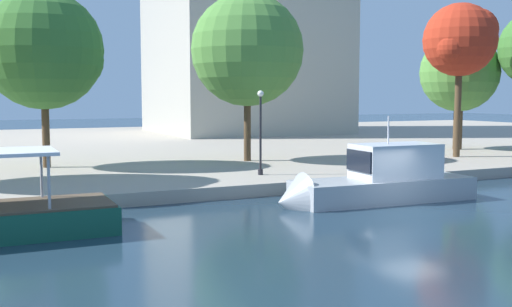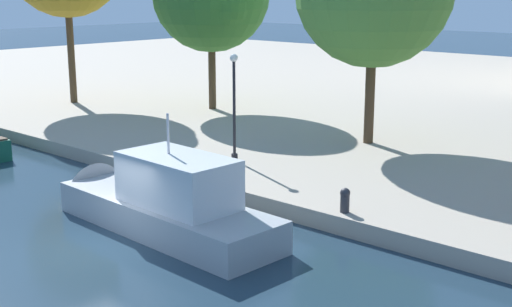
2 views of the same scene
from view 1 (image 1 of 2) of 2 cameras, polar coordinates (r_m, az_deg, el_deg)
The scene contains 9 objects.
ground_plane at distance 26.09m, azimuth 14.38°, elevation -5.27°, with size 220.00×220.00×0.00m, color #1E3342.
dock_promenade at distance 55.75m, azimuth -7.94°, elevation 0.79°, with size 120.00×55.00×0.61m, color #A39989.
motor_yacht_1 at distance 27.92m, azimuth 11.00°, elevation -3.08°, with size 9.61×2.94×4.82m.
mooring_bollard_0 at distance 33.74m, azimuth 13.66°, elevation -1.06°, with size 0.33×0.33×0.81m.
lamp_post at distance 31.83m, azimuth 0.43°, elevation 2.25°, with size 0.33×0.33×4.43m.
tree_0 at distance 49.84m, azimuth 18.74°, elevation 7.02°, with size 6.03×6.03×8.97m.
tree_1 at distance 43.58m, azimuth 18.73°, elevation 10.11°, with size 4.90×4.90×10.36m.
tree_2 at distance 38.79m, azimuth -0.90°, elevation 9.56°, with size 7.11×7.11×10.59m.
tree_4 at distance 37.34m, azimuth -19.29°, elevation 9.00°, with size 6.83×6.83×10.18m.
Camera 1 is at (-16.37, -19.75, 4.76)m, focal length 42.66 mm.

